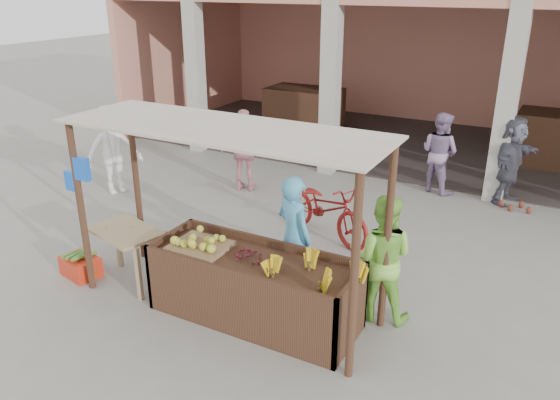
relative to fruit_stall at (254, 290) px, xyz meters
The scene contains 19 objects.
ground 0.64m from the fruit_stall, behind, with size 60.00×60.00×0.00m, color gray.
market_building 9.23m from the fruit_stall, 92.86° to the left, with size 14.40×6.40×4.20m.
fruit_stall is the anchor object (origin of this frame).
stall_awning 1.66m from the fruit_stall, behind, with size 4.09×1.35×2.39m.
banana_heap 0.95m from the fruit_stall, ahead, with size 1.02×0.55×0.18m, color yellow, non-canonical shape.
melon_tray 0.91m from the fruit_stall, behind, with size 0.70×0.61×0.19m.
berry_heap 0.48m from the fruit_stall, behind, with size 0.43×0.35×0.14m, color maroon.
side_table 2.01m from the fruit_stall, behind, with size 1.13×0.90×0.81m.
papaya_pile 2.05m from the fruit_stall, behind, with size 0.67×0.38×0.19m, color #508E2E, non-canonical shape.
red_crate 2.76m from the fruit_stall, behind, with size 0.54×0.39×0.28m, color red.
plantain_bundle 2.75m from the fruit_stall, behind, with size 0.45×0.32×0.09m, color #528831, non-canonical shape.
produce_sacks 5.81m from the fruit_stall, 64.96° to the left, with size 0.88×0.65×0.53m.
vendor_blue 0.91m from the fruit_stall, 77.68° to the left, with size 0.67×0.49×1.79m, color #57B6E8.
vendor_green 1.62m from the fruit_stall, 30.05° to the left, with size 0.83×0.48×1.73m, color #8CD64A.
motorcycle 2.58m from the fruit_stall, 94.32° to the left, with size 2.02×0.70×1.06m, color maroon.
shopper_a 5.31m from the fruit_stall, 152.35° to the left, with size 1.21×0.61×1.89m, color white.
shopper_b 4.56m from the fruit_stall, 123.23° to the left, with size 1.03×0.55×1.76m, color pink.
shopper_d 6.05m from the fruit_stall, 68.45° to the left, with size 1.64×0.67×1.78m, color #494954.
shopper_f 5.66m from the fruit_stall, 80.66° to the left, with size 0.86×0.49×1.76m, color #987EA6.
Camera 1 is at (3.56, -4.97, 3.96)m, focal length 35.00 mm.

